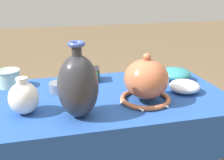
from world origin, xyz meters
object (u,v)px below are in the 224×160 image
at_px(jar_round_ivory, 24,98).
at_px(mosaic_tile_box, 88,74).
at_px(vase_tall_bulbous, 78,86).
at_px(vase_dome_bell, 146,82).
at_px(pot_squat_slate, 60,87).
at_px(bowl_shallow_teal, 176,74).
at_px(bowl_shallow_porcelain, 184,86).
at_px(cup_wide_celadon, 9,78).

bearing_deg(jar_round_ivory, mosaic_tile_box, 46.34).
xyz_separation_m(vase_tall_bulbous, vase_dome_bell, (0.31, 0.08, -0.04)).
xyz_separation_m(pot_squat_slate, bowl_shallow_teal, (0.64, 0.02, 0.01)).
height_order(bowl_shallow_porcelain, bowl_shallow_teal, bowl_shallow_teal).
distance_m(vase_tall_bulbous, cup_wide_celadon, 0.53).
bearing_deg(vase_tall_bulbous, mosaic_tile_box, 75.55).
relative_size(mosaic_tile_box, cup_wide_celadon, 1.12).
bearing_deg(vase_dome_bell, pot_squat_slate, 149.47).
relative_size(jar_round_ivory, pot_squat_slate, 1.47).
relative_size(vase_dome_bell, mosaic_tile_box, 1.80).
xyz_separation_m(mosaic_tile_box, cup_wide_celadon, (-0.41, 0.00, 0.01)).
xyz_separation_m(jar_round_ivory, cup_wide_celadon, (-0.09, 0.34, -0.02)).
height_order(vase_dome_bell, cup_wide_celadon, vase_dome_bell).
xyz_separation_m(vase_dome_bell, cup_wide_celadon, (-0.62, 0.35, -0.05)).
height_order(mosaic_tile_box, cup_wide_celadon, cup_wide_celadon).
bearing_deg(jar_round_ivory, vase_tall_bulbous, -20.60).
xyz_separation_m(jar_round_ivory, bowl_shallow_teal, (0.79, 0.23, -0.04)).
relative_size(pot_squat_slate, cup_wide_celadon, 0.88).
distance_m(vase_dome_bell, cup_wide_celadon, 0.71).
xyz_separation_m(mosaic_tile_box, bowl_shallow_teal, (0.47, -0.11, -0.00)).
bearing_deg(vase_tall_bulbous, bowl_shallow_porcelain, 14.01).
height_order(pot_squat_slate, bowl_shallow_teal, bowl_shallow_teal).
bearing_deg(bowl_shallow_teal, mosaic_tile_box, 167.19).
bearing_deg(vase_tall_bulbous, vase_dome_bell, 13.75).
distance_m(mosaic_tile_box, cup_wide_celadon, 0.41).
distance_m(bowl_shallow_porcelain, bowl_shallow_teal, 0.18).
height_order(jar_round_ivory, cup_wide_celadon, jar_round_ivory).
xyz_separation_m(jar_round_ivory, bowl_shallow_porcelain, (0.75, 0.05, -0.04)).
bearing_deg(bowl_shallow_teal, vase_tall_bulbous, -151.66).
distance_m(pot_squat_slate, bowl_shallow_teal, 0.64).
bearing_deg(jar_round_ivory, bowl_shallow_porcelain, 4.08).
bearing_deg(jar_round_ivory, vase_dome_bell, -0.43).
relative_size(vase_dome_bell, bowl_shallow_teal, 1.44).
relative_size(vase_dome_bell, cup_wide_celadon, 2.01).
relative_size(mosaic_tile_box, bowl_shallow_porcelain, 0.90).
bearing_deg(mosaic_tile_box, jar_round_ivory, -124.44).
bearing_deg(cup_wide_celadon, bowl_shallow_porcelain, -18.81).
height_order(jar_round_ivory, bowl_shallow_teal, jar_round_ivory).
relative_size(bowl_shallow_porcelain, bowl_shallow_teal, 0.89).
relative_size(vase_tall_bulbous, vase_dome_bell, 1.27).
distance_m(vase_tall_bulbous, bowl_shallow_teal, 0.67).
xyz_separation_m(vase_tall_bulbous, bowl_shallow_teal, (0.58, 0.31, -0.10)).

